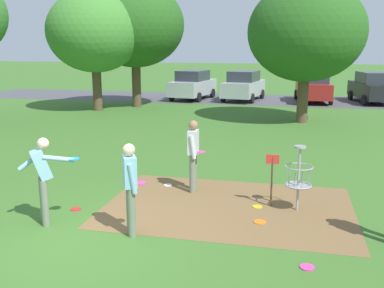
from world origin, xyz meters
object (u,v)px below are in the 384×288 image
(player_foreground_watching, at_px, (130,184))
(player_throwing, at_px, (43,175))
(frisbee_mid_grass, at_px, (168,185))
(parked_car_leftmost, at_px, (193,85))
(tree_near_right, at_px, (306,32))
(parked_car_center_left, at_px, (244,86))
(player_waiting_left, at_px, (193,152))
(parked_car_center_right, at_px, (313,87))
(tree_near_left, at_px, (135,25))
(frisbee_by_tee, at_px, (260,222))
(tree_mid_left, at_px, (95,32))
(frisbee_far_right, at_px, (307,267))
(disc_golf_basket, at_px, (296,175))
(parked_car_rightmost, at_px, (373,87))
(frisbee_scattered_b, at_px, (76,209))
(frisbee_scattered_a, at_px, (257,207))

(player_foreground_watching, relative_size, player_throwing, 1.00)
(frisbee_mid_grass, height_order, parked_car_leftmost, parked_car_leftmost)
(tree_near_right, height_order, parked_car_center_left, tree_near_right)
(player_throwing, relative_size, player_waiting_left, 1.00)
(tree_near_right, bearing_deg, parked_car_center_right, 84.43)
(tree_near_left, distance_m, tree_near_right, 9.65)
(frisbee_by_tee, xyz_separation_m, tree_near_right, (0.95, 12.05, 3.95))
(player_throwing, height_order, frisbee_by_tee, player_throwing)
(frisbee_by_tee, relative_size, tree_mid_left, 0.04)
(frisbee_mid_grass, distance_m, frisbee_far_right, 4.79)
(disc_golf_basket, height_order, parked_car_leftmost, parked_car_leftmost)
(player_throwing, relative_size, tree_near_right, 0.28)
(player_waiting_left, xyz_separation_m, parked_car_center_right, (3.40, 18.22, -0.05))
(parked_car_center_right, bearing_deg, frisbee_by_tee, -94.93)
(player_throwing, xyz_separation_m, parked_car_center_right, (5.76, 20.78, -0.06))
(player_foreground_watching, xyz_separation_m, tree_near_left, (-5.83, 16.46, 3.51))
(tree_near_right, bearing_deg, parked_car_rightmost, 62.38)
(player_foreground_watching, xyz_separation_m, frisbee_by_tee, (2.26, 1.08, -0.96))
(player_waiting_left, relative_size, tree_near_left, 0.25)
(frisbee_scattered_b, distance_m, parked_car_rightmost, 22.30)
(player_foreground_watching, xyz_separation_m, parked_car_center_right, (3.97, 20.87, -0.05))
(player_foreground_watching, bearing_deg, tree_near_left, 109.50)
(frisbee_far_right, distance_m, tree_near_left, 19.76)
(player_throwing, height_order, frisbee_scattered_a, player_throwing)
(disc_golf_basket, distance_m, frisbee_scattered_b, 4.68)
(frisbee_scattered_a, distance_m, tree_mid_left, 16.36)
(frisbee_far_right, relative_size, tree_mid_left, 0.04)
(player_foreground_watching, relative_size, parked_car_center_right, 0.40)
(player_waiting_left, height_order, parked_car_center_right, parked_car_center_right)
(frisbee_mid_grass, bearing_deg, tree_near_right, 71.77)
(player_foreground_watching, xyz_separation_m, frisbee_scattered_a, (2.14, 1.92, -0.96))
(parked_car_leftmost, bearing_deg, parked_car_center_right, 2.05)
(disc_golf_basket, height_order, parked_car_center_left, parked_car_center_left)
(disc_golf_basket, distance_m, player_foreground_watching, 3.51)
(player_waiting_left, distance_m, tree_near_right, 11.21)
(disc_golf_basket, xyz_separation_m, parked_car_rightmost, (4.56, 19.32, 0.17))
(frisbee_by_tee, bearing_deg, player_throwing, -166.34)
(player_waiting_left, relative_size, frisbee_mid_grass, 8.38)
(player_waiting_left, relative_size, frisbee_scattered_b, 7.79)
(frisbee_by_tee, distance_m, frisbee_mid_grass, 3.04)
(frisbee_by_tee, bearing_deg, tree_near_left, 117.74)
(frisbee_far_right, height_order, parked_car_leftmost, parked_car_leftmost)
(player_throwing, height_order, parked_car_leftmost, parked_car_leftmost)
(tree_near_left, xyz_separation_m, tree_mid_left, (-1.53, -1.87, -0.40))
(frisbee_scattered_a, height_order, tree_near_right, tree_near_right)
(player_foreground_watching, distance_m, tree_near_left, 17.81)
(player_waiting_left, distance_m, parked_car_center_right, 18.53)
(frisbee_far_right, bearing_deg, player_waiting_left, 128.36)
(frisbee_by_tee, distance_m, parked_car_leftmost, 20.38)
(frisbee_by_tee, xyz_separation_m, parked_car_leftmost, (-5.78, 19.52, 0.91))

